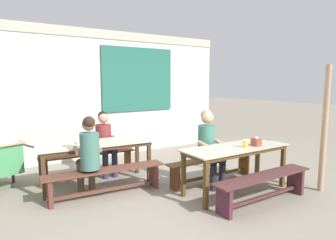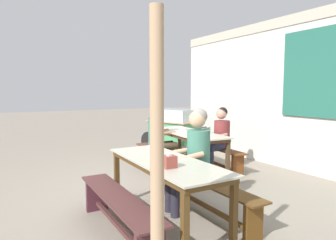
% 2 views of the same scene
% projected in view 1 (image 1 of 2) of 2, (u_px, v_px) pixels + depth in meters
% --- Properties ---
extents(ground_plane, '(40.00, 40.00, 0.00)m').
position_uv_depth(ground_plane, '(170.00, 194.00, 4.60)').
color(ground_plane, gray).
extents(backdrop_wall, '(6.44, 0.23, 2.94)m').
position_uv_depth(backdrop_wall, '(104.00, 92.00, 6.79)').
color(backdrop_wall, silver).
rests_on(backdrop_wall, ground_plane).
extents(dining_table_far, '(1.95, 0.84, 0.74)m').
position_uv_depth(dining_table_far, '(96.00, 147.00, 4.96)').
color(dining_table_far, beige).
rests_on(dining_table_far, ground_plane).
extents(dining_table_near, '(1.84, 0.70, 0.74)m').
position_uv_depth(dining_table_near, '(236.00, 151.00, 4.65)').
color(dining_table_near, '#B8B6A1').
rests_on(dining_table_near, ground_plane).
extents(bench_far_back, '(1.80, 0.43, 0.43)m').
position_uv_depth(bench_far_back, '(89.00, 161.00, 5.50)').
color(bench_far_back, brown).
rests_on(bench_far_back, ground_plane).
extents(bench_far_front, '(1.90, 0.45, 0.43)m').
position_uv_depth(bench_far_front, '(106.00, 177.00, 4.52)').
color(bench_far_front, brown).
rests_on(bench_far_front, ground_plane).
extents(bench_near_back, '(1.85, 0.29, 0.43)m').
position_uv_depth(bench_near_back, '(212.00, 166.00, 5.18)').
color(bench_near_back, '#583918').
rests_on(bench_near_back, ground_plane).
extents(bench_near_front, '(1.78, 0.35, 0.43)m').
position_uv_depth(bench_near_front, '(263.00, 185.00, 4.23)').
color(bench_near_front, '#4E2B2A').
rests_on(bench_near_front, ground_plane).
extents(person_center_facing, '(0.41, 0.53, 1.21)m').
position_uv_depth(person_center_facing, '(105.00, 139.00, 5.53)').
color(person_center_facing, '#30344E').
rests_on(person_center_facing, ground_plane).
extents(person_right_near_table, '(0.44, 0.57, 1.30)m').
position_uv_depth(person_right_near_table, '(209.00, 143.00, 4.97)').
color(person_right_near_table, '#272430').
rests_on(person_right_near_table, ground_plane).
extents(person_left_back_turned, '(0.43, 0.57, 1.27)m').
position_uv_depth(person_left_back_turned, '(89.00, 153.00, 4.42)').
color(person_left_back_turned, '#4B3F2A').
rests_on(person_left_back_turned, ground_plane).
extents(tissue_box, '(0.12, 0.13, 0.15)m').
position_uv_depth(tissue_box, '(256.00, 142.00, 4.69)').
color(tissue_box, brown).
rests_on(tissue_box, dining_table_near).
extents(condiment_jar, '(0.07, 0.07, 0.13)m').
position_uv_depth(condiment_jar, '(245.00, 144.00, 4.58)').
color(condiment_jar, yellow).
rests_on(condiment_jar, dining_table_near).
extents(soup_bowl, '(0.13, 0.13, 0.05)m').
position_uv_depth(soup_bowl, '(79.00, 142.00, 4.85)').
color(soup_bowl, silver).
rests_on(soup_bowl, dining_table_far).
extents(wooden_support_post, '(0.09, 0.09, 2.04)m').
position_uv_depth(wooden_support_post, '(324.00, 129.00, 4.63)').
color(wooden_support_post, tan).
rests_on(wooden_support_post, ground_plane).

